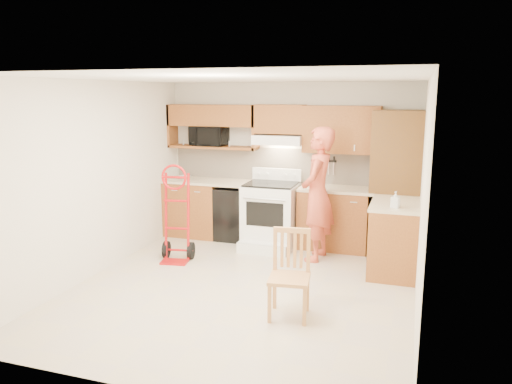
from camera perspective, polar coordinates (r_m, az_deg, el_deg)
The scene contains 28 objects.
floor at distance 6.15m, azimuth -1.47°, elevation -11.07°, with size 4.00×4.50×0.02m, color #BEAE99.
ceiling at distance 5.69m, azimuth -1.60°, elevation 13.09°, with size 4.00×4.50×0.02m, color white.
wall_back at distance 7.93m, azimuth 3.94°, elevation 3.45°, with size 4.00×0.02×2.50m, color silver.
wall_front at distance 3.80m, azimuth -13.05°, elevation -5.60°, with size 4.00×0.02×2.50m, color silver.
wall_left at distance 6.73m, azimuth -17.89°, elevation 1.50°, with size 0.02×4.50×2.50m, color silver.
wall_right at distance 5.47m, azimuth 18.74°, elevation -0.73°, with size 0.02×4.50×2.50m, color silver.
backsplash at distance 7.91m, azimuth 3.89°, elevation 3.07°, with size 3.92×0.03×0.55m, color beige.
lower_cab_left at distance 8.30m, azimuth -7.10°, elevation -1.87°, with size 0.90×0.60×0.90m, color brown.
dishwasher at distance 8.03m, azimuth -2.23°, elevation -2.43°, with size 0.60×0.60×0.85m, color black.
lower_cab_right at distance 7.63m, azimuth 9.36°, elevation -3.13°, with size 1.14×0.60×0.90m, color brown.
countertop_left at distance 8.09m, azimuth -5.25°, elevation 1.22°, with size 1.50×0.63×0.04m, color beige.
countertop_right at distance 7.52m, azimuth 9.47°, elevation 0.34°, with size 1.14×0.63×0.04m, color beige.
cab_return_right at distance 6.78m, azimuth 15.62°, elevation -5.24°, with size 0.60×1.00×0.90m, color brown.
countertop_return at distance 6.67m, azimuth 15.83°, elevation -1.36°, with size 0.63×1.00×0.04m, color beige.
pantry_tall at distance 7.43m, azimuth 15.77°, elevation 0.94°, with size 0.70×0.60×2.10m, color brown.
upper_cab_left at distance 8.09m, azimuth -5.01°, elevation 8.79°, with size 1.50×0.33×0.34m, color brown.
upper_shelf_mw at distance 8.13m, azimuth -4.95°, elevation 5.19°, with size 1.50×0.33×0.04m, color brown.
upper_cab_center at distance 7.73m, azimuth 2.82°, elevation 8.40°, with size 0.76×0.33×0.44m, color brown.
upper_cab_right at distance 7.54m, azimuth 9.85°, elevation 7.11°, with size 1.14×0.33×0.70m, color brown.
range_hood at distance 7.69m, azimuth 2.67°, elevation 6.07°, with size 0.76×0.46×0.14m, color white.
knife_strip at distance 7.76m, azimuth 7.79°, elevation 3.13°, with size 0.40×0.05×0.29m, color black, non-canonical shape.
microwave at distance 8.14m, azimuth -5.41°, elevation 6.46°, with size 0.58×0.39×0.32m, color black.
range at distance 7.56m, azimuth 1.61°, elevation -2.05°, with size 0.79×1.04×1.17m, color white, non-canonical shape.
person at distance 6.97m, azimuth 7.11°, elevation -0.27°, with size 0.69×0.45×1.89m, color #C84F36.
hand_truck at distance 7.00m, azimuth -9.28°, elevation -2.99°, with size 0.49×0.45×1.24m, color red, non-canonical shape.
dining_chair at distance 5.26m, azimuth 3.86°, elevation -9.55°, with size 0.42×0.45×0.93m, color tan, non-canonical shape.
soap_bottle at distance 6.34m, azimuth 15.77°, elevation -0.85°, with size 0.09×0.10×0.21m, color white.
bowl at distance 8.27m, azimuth -8.25°, elevation 1.68°, with size 0.19×0.19×0.05m, color white.
Camera 1 is at (1.91, -5.36, 2.34)m, focal length 34.71 mm.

